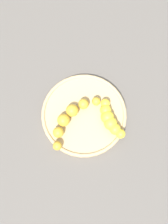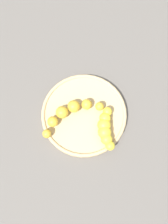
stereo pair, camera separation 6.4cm
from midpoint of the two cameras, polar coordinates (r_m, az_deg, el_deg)
name	(u,v)px [view 2 (the right image)]	position (r m, az deg, el deg)	size (l,w,h in m)	color
ground_plane	(84,116)	(0.68, 2.66, -1.35)	(2.40, 2.40, 0.00)	#56514C
fruit_bowl	(84,115)	(0.66, 2.71, -1.09)	(0.23, 0.23, 0.02)	tan
banana_spotted	(70,112)	(0.64, -0.61, -0.57)	(0.09, 0.17, 0.03)	gold
banana_yellow	(106,128)	(0.64, 7.92, -4.37)	(0.11, 0.05, 0.04)	yellow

